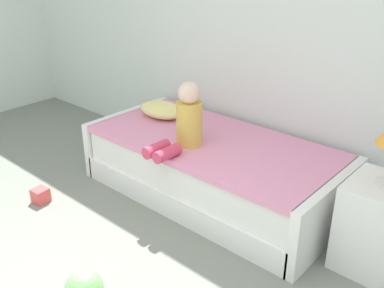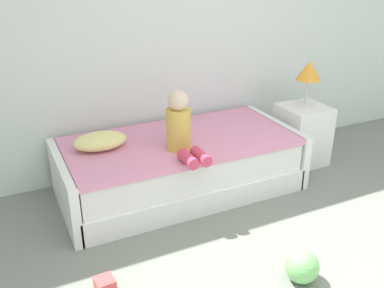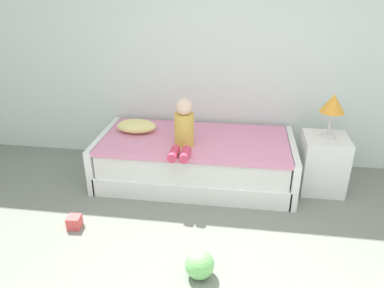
# 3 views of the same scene
# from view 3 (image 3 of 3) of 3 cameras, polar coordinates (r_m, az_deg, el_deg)

# --- Properties ---
(wall_rear) EXTENTS (7.20, 0.10, 2.90)m
(wall_rear) POSITION_cam_3_polar(r_m,az_deg,el_deg) (4.20, 6.21, 15.92)
(wall_rear) COLOR silver
(wall_rear) RESTS_ON ground
(bed) EXTENTS (2.11, 1.00, 0.50)m
(bed) POSITION_cam_3_polar(r_m,az_deg,el_deg) (4.03, 0.49, -2.44)
(bed) COLOR white
(bed) RESTS_ON ground
(nightstand) EXTENTS (0.44, 0.44, 0.60)m
(nightstand) POSITION_cam_3_polar(r_m,az_deg,el_deg) (4.07, 19.70, -2.86)
(nightstand) COLOR white
(nightstand) RESTS_ON ground
(table_lamp) EXTENTS (0.24, 0.24, 0.45)m
(table_lamp) POSITION_cam_3_polar(r_m,az_deg,el_deg) (3.83, 21.06, 5.60)
(table_lamp) COLOR silver
(table_lamp) RESTS_ON nightstand
(child_figure) EXTENTS (0.20, 0.51, 0.50)m
(child_figure) POSITION_cam_3_polar(r_m,az_deg,el_deg) (3.64, -1.34, 2.43)
(child_figure) COLOR gold
(child_figure) RESTS_ON bed
(pillow) EXTENTS (0.44, 0.30, 0.13)m
(pillow) POSITION_cam_3_polar(r_m,az_deg,el_deg) (4.12, -8.61, 2.77)
(pillow) COLOR #F2E58C
(pillow) RESTS_ON bed
(toy_ball) EXTENTS (0.22, 0.22, 0.22)m
(toy_ball) POSITION_cam_3_polar(r_m,az_deg,el_deg) (2.90, 1.18, -18.22)
(toy_ball) COLOR #7FD872
(toy_ball) RESTS_ON ground
(toy_block) EXTENTS (0.13, 0.13, 0.12)m
(toy_block) POSITION_cam_3_polar(r_m,az_deg,el_deg) (3.56, -17.83, -11.48)
(toy_block) COLOR #E54C4C
(toy_block) RESTS_ON ground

